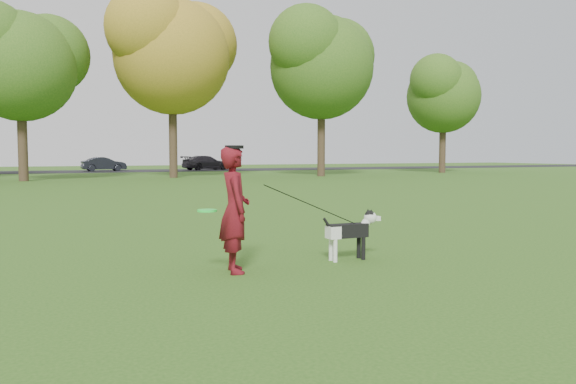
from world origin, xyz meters
name	(u,v)px	position (x,y,z in m)	size (l,w,h in m)	color
ground	(287,265)	(0.00, 0.00, 0.00)	(120.00, 120.00, 0.00)	#285116
road	(87,171)	(0.00, 40.00, 0.01)	(120.00, 7.00, 0.02)	black
man	(235,210)	(-0.75, -0.12, 0.77)	(0.56, 0.37, 1.55)	#530B15
dog	(352,229)	(0.97, 0.01, 0.42)	(0.91, 0.18, 0.69)	black
car_mid	(104,164)	(1.27, 40.00, 0.57)	(1.17, 3.37, 1.11)	black
car_right	(206,163)	(9.56, 40.00, 0.62)	(1.69, 4.16, 1.21)	black
man_held_items	(313,206)	(0.33, -0.08, 0.78)	(2.33, 0.33, 1.09)	#20FF40
tree_row	(73,42)	(-1.43, 26.07, 7.41)	(51.74, 8.86, 12.01)	#38281C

